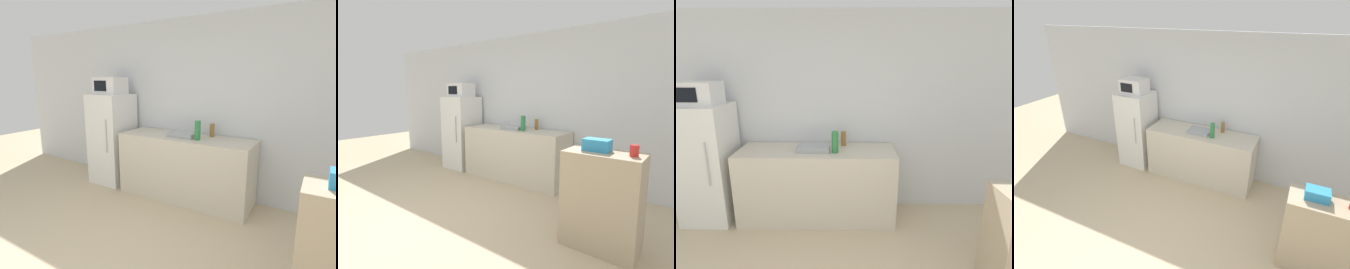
# 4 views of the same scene
# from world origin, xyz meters

# --- Properties ---
(wall_back) EXTENTS (8.00, 0.06, 2.60)m
(wall_back) POSITION_xyz_m (0.00, 2.77, 1.30)
(wall_back) COLOR silver
(wall_back) RESTS_ON ground_plane
(refrigerator) EXTENTS (0.60, 0.64, 1.49)m
(refrigerator) POSITION_xyz_m (-1.43, 2.40, 0.74)
(refrigerator) COLOR white
(refrigerator) RESTS_ON ground_plane
(microwave) EXTENTS (0.46, 0.37, 0.27)m
(microwave) POSITION_xyz_m (-1.43, 2.39, 1.62)
(microwave) COLOR white
(microwave) RESTS_ON refrigerator
(counter) EXTENTS (1.93, 0.63, 0.92)m
(counter) POSITION_xyz_m (-0.07, 2.41, 0.46)
(counter) COLOR beige
(counter) RESTS_ON ground_plane
(sink_basin) EXTENTS (0.39, 0.27, 0.06)m
(sink_basin) POSITION_xyz_m (-0.10, 2.40, 0.95)
(sink_basin) COLOR #9EA3A8
(sink_basin) RESTS_ON counter
(bottle_tall) EXTENTS (0.08, 0.08, 0.26)m
(bottle_tall) POSITION_xyz_m (0.17, 2.31, 1.05)
(bottle_tall) COLOR #2D7F42
(bottle_tall) RESTS_ON counter
(bottle_short) EXTENTS (0.07, 0.07, 0.19)m
(bottle_short) POSITION_xyz_m (0.26, 2.60, 1.02)
(bottle_short) COLOR olive
(bottle_short) RESTS_ON counter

